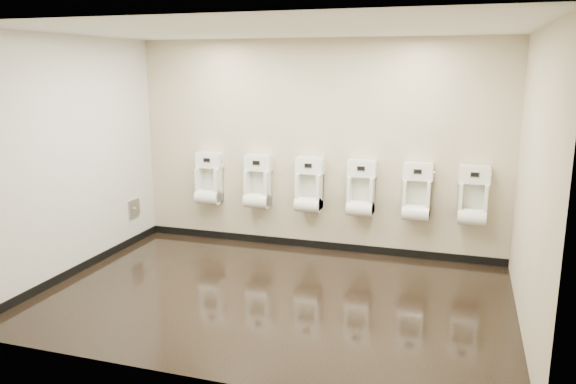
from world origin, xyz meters
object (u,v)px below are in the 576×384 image
(urinal_5, at_px, (473,200))
(urinal_0, at_px, (209,182))
(urinal_2, at_px, (309,189))
(urinal_4, at_px, (417,196))
(urinal_1, at_px, (258,185))
(urinal_3, at_px, (361,192))
(access_panel, at_px, (134,208))

(urinal_5, bearing_deg, urinal_0, 180.00)
(urinal_2, height_order, urinal_4, same)
(urinal_1, height_order, urinal_4, same)
(urinal_2, bearing_deg, urinal_3, 0.00)
(urinal_0, xyz_separation_m, urinal_1, (0.73, 0.00, 0.00))
(access_panel, xyz_separation_m, urinal_1, (1.70, 0.42, 0.35))
(urinal_4, height_order, urinal_5, same)
(urinal_0, xyz_separation_m, urinal_2, (1.46, 0.00, 0.00))
(urinal_4, bearing_deg, urinal_3, 180.00)
(urinal_0, relative_size, urinal_5, 1.00)
(urinal_0, height_order, urinal_2, same)
(urinal_2, bearing_deg, urinal_4, 0.00)
(access_panel, relative_size, urinal_0, 0.35)
(urinal_1, bearing_deg, urinal_4, 0.00)
(urinal_3, xyz_separation_m, urinal_5, (1.38, 0.00, 0.00))
(urinal_0, distance_m, urinal_2, 1.46)
(urinal_2, height_order, urinal_5, same)
(urinal_5, bearing_deg, urinal_1, 180.00)
(urinal_4, bearing_deg, urinal_0, 180.00)
(urinal_2, distance_m, urinal_3, 0.70)
(urinal_0, distance_m, urinal_5, 3.53)
(access_panel, xyz_separation_m, urinal_2, (2.42, 0.42, 0.35))
(urinal_5, bearing_deg, urinal_4, 180.00)
(urinal_2, bearing_deg, urinal_1, 180.00)
(urinal_4, distance_m, urinal_5, 0.67)
(access_panel, height_order, urinal_3, urinal_3)
(access_panel, xyz_separation_m, urinal_4, (3.83, 0.42, 0.35))
(urinal_0, distance_m, urinal_4, 2.86)
(urinal_1, height_order, urinal_5, same)
(access_panel, distance_m, urinal_3, 3.17)
(urinal_1, relative_size, urinal_5, 1.00)
(access_panel, distance_m, urinal_5, 4.53)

